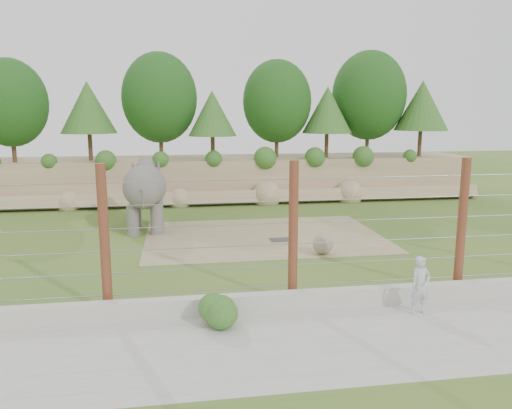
{
  "coord_description": "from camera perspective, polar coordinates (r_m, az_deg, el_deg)",
  "views": [
    {
      "loc": [
        -3.09,
        -17.45,
        5.28
      ],
      "look_at": [
        0.0,
        2.0,
        1.6
      ],
      "focal_mm": 35.0,
      "sensor_mm": 36.0,
      "label": 1
    }
  ],
  "objects": [
    {
      "name": "barrier_fence",
      "position": [
        13.71,
        4.27,
        -3.29
      ],
      "size": [
        20.26,
        0.26,
        4.0
      ],
      "color": "#5E2E1C",
      "rests_on": "ground"
    },
    {
      "name": "drain_grate",
      "position": [
        20.81,
        3.03,
        -4.03
      ],
      "size": [
        1.0,
        0.6,
        0.03
      ],
      "primitive_type": "cube",
      "color": "#262628",
      "rests_on": "dirt_patch"
    },
    {
      "name": "walkway_shrub",
      "position": [
        12.66,
        -4.36,
        -12.1
      ],
      "size": [
        0.79,
        0.79,
        0.79
      ],
      "primitive_type": "sphere",
      "color": "#246220",
      "rests_on": "walkway"
    },
    {
      "name": "zookeeper",
      "position": [
        13.93,
        18.28,
        -8.78
      ],
      "size": [
        0.62,
        0.46,
        1.56
      ],
      "primitive_type": "imported",
      "rotation": [
        0.0,
        0.0,
        0.17
      ],
      "color": "silver",
      "rests_on": "walkway"
    },
    {
      "name": "walkway",
      "position": [
        12.11,
        6.94,
        -15.33
      ],
      "size": [
        26.0,
        4.0,
        0.01
      ],
      "primitive_type": "cube",
      "color": "#A8A69B",
      "rests_on": "ground"
    },
    {
      "name": "retaining_wall",
      "position": [
        13.78,
        4.65,
        -10.86
      ],
      "size": [
        26.0,
        0.35,
        0.5
      ],
      "primitive_type": "cube",
      "color": "#A8A69B",
      "rests_on": "ground"
    },
    {
      "name": "ground",
      "position": [
        18.49,
        0.98,
        -6.01
      ],
      "size": [
        90.0,
        90.0,
        0.0
      ],
      "primitive_type": "plane",
      "color": "#3E6625",
      "rests_on": "ground"
    },
    {
      "name": "dirt_patch",
      "position": [
        21.42,
        0.9,
        -3.66
      ],
      "size": [
        10.0,
        7.0,
        0.02
      ],
      "primitive_type": "cube",
      "color": "#8B7E56",
      "rests_on": "ground"
    },
    {
      "name": "elephant",
      "position": [
        22.76,
        -12.57,
        0.91
      ],
      "size": [
        1.66,
        3.85,
        3.11
      ],
      "primitive_type": null,
      "rotation": [
        0.0,
        0.0,
        0.0
      ],
      "color": "#635D58",
      "rests_on": "ground"
    },
    {
      "name": "back_embankment",
      "position": [
        30.38,
        -2.08,
        8.1
      ],
      "size": [
        30.0,
        5.52,
        8.77
      ],
      "color": "#95795D",
      "rests_on": "ground"
    },
    {
      "name": "stone_ball",
      "position": [
        18.85,
        7.65,
        -4.52
      ],
      "size": [
        0.76,
        0.76,
        0.76
      ],
      "primitive_type": "sphere",
      "color": "gray",
      "rests_on": "dirt_patch"
    }
  ]
}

